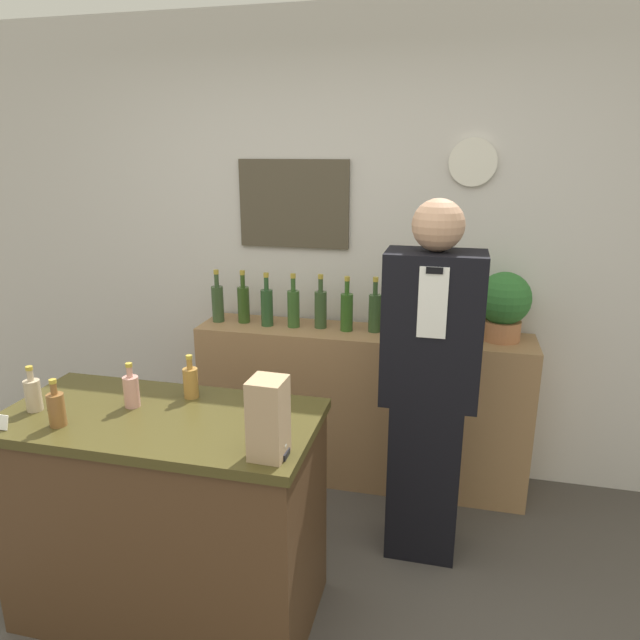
{
  "coord_description": "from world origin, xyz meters",
  "views": [
    {
      "loc": [
        0.71,
        -1.32,
        1.93
      ],
      "look_at": [
        0.12,
        1.14,
        1.18
      ],
      "focal_mm": 32.0,
      "sensor_mm": 36.0,
      "label": 1
    }
  ],
  "objects_px": {
    "shopkeeper": "(429,388)",
    "tape_dispenser": "(276,450)",
    "paper_bag": "(268,418)",
    "potted_plant": "(504,304)"
  },
  "relations": [
    {
      "from": "shopkeeper",
      "to": "tape_dispenser",
      "type": "xyz_separation_m",
      "value": [
        -0.47,
        -0.85,
        0.08
      ]
    },
    {
      "from": "potted_plant",
      "to": "paper_bag",
      "type": "bearing_deg",
      "value": -120.03
    },
    {
      "from": "potted_plant",
      "to": "tape_dispenser",
      "type": "relative_size",
      "value": 4.17
    },
    {
      "from": "shopkeeper",
      "to": "potted_plant",
      "type": "bearing_deg",
      "value": 60.09
    },
    {
      "from": "potted_plant",
      "to": "tape_dispenser",
      "type": "xyz_separation_m",
      "value": [
        -0.82,
        -1.46,
        -0.19
      ]
    },
    {
      "from": "shopkeeper",
      "to": "tape_dispenser",
      "type": "distance_m",
      "value": 0.98
    },
    {
      "from": "potted_plant",
      "to": "paper_bag",
      "type": "relative_size",
      "value": 1.33
    },
    {
      "from": "shopkeeper",
      "to": "tape_dispenser",
      "type": "height_order",
      "value": "shopkeeper"
    },
    {
      "from": "shopkeeper",
      "to": "potted_plant",
      "type": "height_order",
      "value": "shopkeeper"
    },
    {
      "from": "paper_bag",
      "to": "tape_dispenser",
      "type": "bearing_deg",
      "value": 8.05
    }
  ]
}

